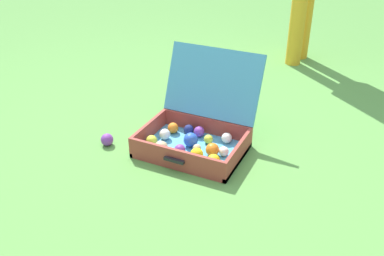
% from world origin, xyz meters
% --- Properties ---
extents(ground_plane, '(16.00, 16.00, 0.00)m').
position_xyz_m(ground_plane, '(0.00, 0.00, 0.00)').
color(ground_plane, '#569342').
extents(open_suitcase, '(0.55, 0.57, 0.49)m').
position_xyz_m(open_suitcase, '(0.04, 0.06, 0.10)').
color(open_suitcase, '#4799C6').
rests_on(open_suitcase, ground).
extents(stray_ball_on_grass, '(0.07, 0.07, 0.07)m').
position_xyz_m(stray_ball_on_grass, '(-0.42, -0.14, 0.03)').
color(stray_ball_on_grass, purple).
rests_on(stray_ball_on_grass, ground).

